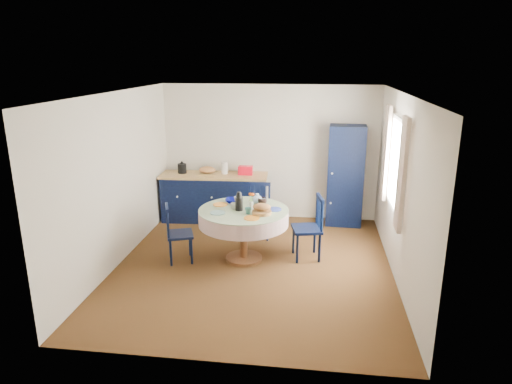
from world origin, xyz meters
TOP-DOWN VIEW (x-y plane):
  - floor at (0.00, 0.00)m, footprint 4.50×4.50m
  - ceiling at (0.00, 0.00)m, footprint 4.50×4.50m
  - wall_back at (0.00, 2.25)m, footprint 4.00×0.02m
  - wall_left at (-2.00, 0.00)m, footprint 0.02×4.50m
  - wall_right at (2.00, 0.00)m, footprint 0.02×4.50m
  - window at (1.95, 0.30)m, footprint 0.10×1.74m
  - kitchen_counter at (-1.00, 1.90)m, footprint 2.01×0.72m
  - pantry_cabinet at (1.40, 2.00)m, footprint 0.66×0.49m
  - dining_table at (-0.17, 0.19)m, footprint 1.33×1.33m
  - chair_left at (-1.15, 0.03)m, footprint 0.49×0.50m
  - chair_far at (-0.07, 1.18)m, footprint 0.42×0.40m
  - chair_right at (0.80, 0.40)m, footprint 0.50×0.52m
  - mug_a at (-0.32, 0.20)m, footprint 0.11×0.11m
  - mug_b at (-0.08, 0.01)m, footprint 0.10×0.10m
  - mug_c at (0.07, 0.46)m, footprint 0.14×0.14m
  - mug_d at (-0.33, 0.52)m, footprint 0.10×0.10m
  - cobalt_bowl at (-0.38, 0.49)m, footprint 0.25×0.25m

SIDE VIEW (x-z plane):
  - floor at x=0.00m, z-range 0.00..0.00m
  - chair_left at x=-1.15m, z-range 0.01..0.89m
  - kitchen_counter at x=-1.00m, z-range -0.10..1.02m
  - chair_far at x=-0.07m, z-range 0.01..0.93m
  - chair_right at x=0.80m, z-range 0.01..0.99m
  - dining_table at x=-0.17m, z-range 0.14..1.22m
  - cobalt_bowl at x=-0.38m, z-range 0.81..0.87m
  - mug_a at x=-0.32m, z-range 0.81..0.90m
  - mug_b at x=-0.08m, z-range 0.81..0.90m
  - mug_d at x=-0.33m, z-range 0.81..0.90m
  - mug_c at x=0.07m, z-range 0.81..0.91m
  - pantry_cabinet at x=1.40m, z-range 0.00..1.82m
  - wall_back at x=0.00m, z-range 0.00..2.50m
  - wall_left at x=-2.00m, z-range 0.00..2.50m
  - wall_right at x=2.00m, z-range 0.00..2.50m
  - window at x=1.95m, z-range 0.80..2.25m
  - ceiling at x=0.00m, z-range 2.50..2.50m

